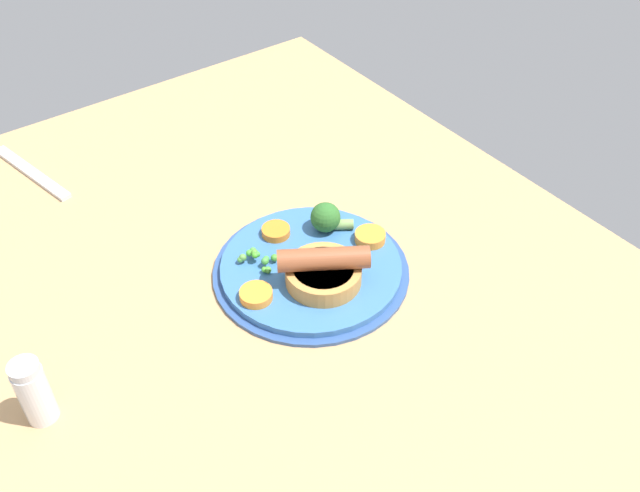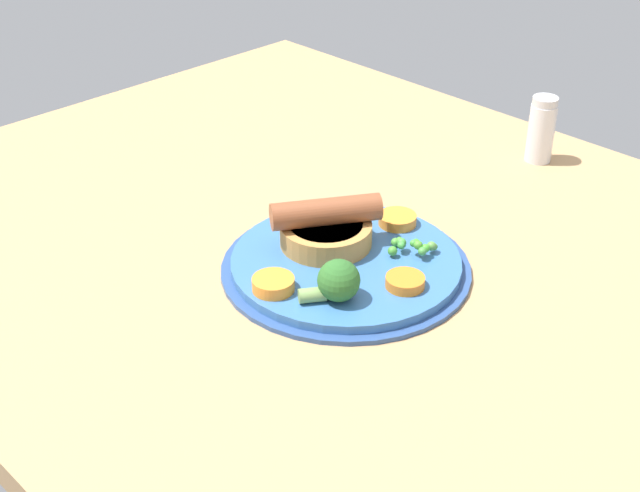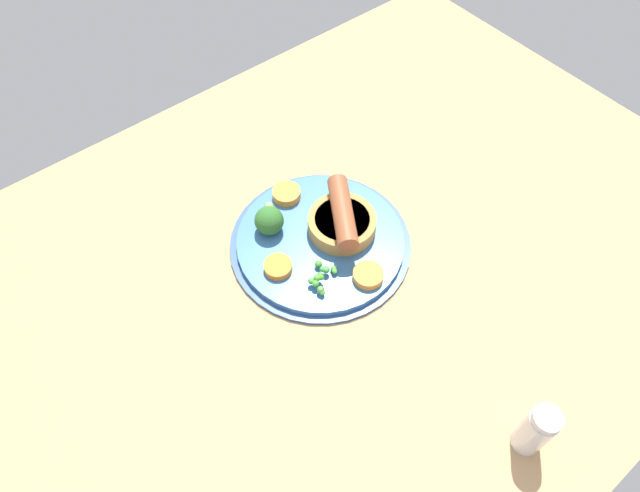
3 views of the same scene
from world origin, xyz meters
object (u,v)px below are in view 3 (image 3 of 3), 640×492
dinner_plate (320,242)px  salt_shaker (537,429)px  sausage_pudding (342,220)px  broccoli_floret_far (269,220)px  carrot_slice_0 (368,275)px  carrot_slice_1 (287,194)px  pea_pile (321,276)px  carrot_slice_2 (278,267)px

dinner_plate → salt_shaker: (1.13, -34.38, 3.43)cm
sausage_pudding → broccoli_floret_far: sausage_pudding is taller
broccoli_floret_far → carrot_slice_0: broccoli_floret_far is taller
broccoli_floret_far → carrot_slice_1: (5.15, 3.08, -1.26)cm
dinner_plate → pea_pile: pea_pile is taller
pea_pile → carrot_slice_2: pea_pile is taller
salt_shaker → sausage_pudding: bearing=86.4°
carrot_slice_1 → carrot_slice_0: bearing=-90.2°
dinner_plate → carrot_slice_1: size_ratio=6.19×
carrot_slice_1 → broccoli_floret_far: bearing=-149.1°
dinner_plate → carrot_slice_0: size_ratio=6.23×
broccoli_floret_far → carrot_slice_1: 6.13cm
carrot_slice_1 → carrot_slice_2: bearing=-132.1°
carrot_slice_0 → salt_shaker: 25.92cm
salt_shaker → broccoli_floret_far: bearing=97.6°
sausage_pudding → carrot_slice_2: size_ratio=2.90×
carrot_slice_1 → sausage_pudding: bearing=-75.6°
dinner_plate → sausage_pudding: sausage_pudding is taller
carrot_slice_0 → carrot_slice_1: bearing=89.8°
dinner_plate → sausage_pudding: (3.28, -0.52, 2.72)cm
sausage_pudding → salt_shaker: 33.94cm
carrot_slice_2 → salt_shaker: bearing=-76.2°
dinner_plate → carrot_slice_1: bearing=83.9°
pea_pile → broccoli_floret_far: 10.76cm
sausage_pudding → carrot_slice_2: bearing=-58.7°
carrot_slice_1 → salt_shaker: bearing=-89.7°
pea_pile → broccoli_floret_far: (-0.28, 10.71, 0.96)cm
pea_pile → dinner_plate: bearing=52.4°
carrot_slice_0 → pea_pile: bearing=144.7°
carrot_slice_0 → carrot_slice_1: size_ratio=0.99×
carrot_slice_0 → carrot_slice_2: bearing=134.7°
pea_pile → carrot_slice_0: bearing=-35.3°
carrot_slice_0 → salt_shaker: bearing=-89.4°
salt_shaker → dinner_plate: bearing=91.9°
pea_pile → carrot_slice_0: size_ratio=1.17×
sausage_pudding → carrot_slice_0: size_ratio=2.71×
pea_pile → carrot_slice_2: bearing=124.5°
sausage_pudding → carrot_slice_1: bearing=-133.4°
salt_shaker → carrot_slice_1: bearing=90.3°
pea_pile → carrot_slice_0: (4.81, -3.40, -0.37)cm
carrot_slice_1 → salt_shaker: size_ratio=0.49×
sausage_pudding → salt_shaker: (-2.15, -33.86, 0.71)cm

